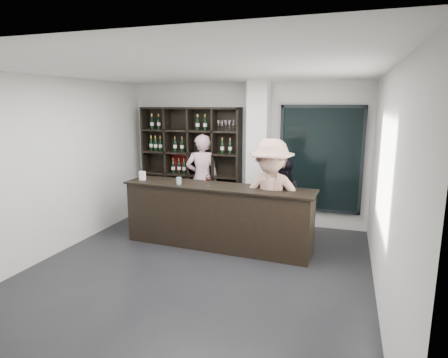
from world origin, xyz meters
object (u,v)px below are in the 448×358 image
(wine_shelf, at_px, (191,164))
(tasting_counter, at_px, (217,216))
(taster_pink, at_px, (202,178))
(customer, at_px, (271,198))
(taster_black, at_px, (282,199))

(wine_shelf, bearing_deg, tasting_counter, -52.90)
(taster_pink, height_order, customer, customer)
(taster_pink, distance_m, customer, 2.19)
(wine_shelf, height_order, customer, wine_shelf)
(customer, bearing_deg, taster_black, 87.74)
(taster_pink, xyz_separation_m, taster_black, (1.78, -0.55, -0.17))
(wine_shelf, distance_m, tasting_counter, 1.95)
(taster_black, distance_m, customer, 0.83)
(wine_shelf, xyz_separation_m, customer, (2.05, -1.52, -0.24))
(tasting_counter, xyz_separation_m, customer, (0.94, -0.05, 0.41))
(taster_pink, height_order, taster_black, taster_pink)
(wine_shelf, height_order, tasting_counter, wine_shelf)
(taster_black, bearing_deg, customer, 87.69)
(customer, bearing_deg, tasting_counter, 178.21)
(wine_shelf, height_order, taster_pink, wine_shelf)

